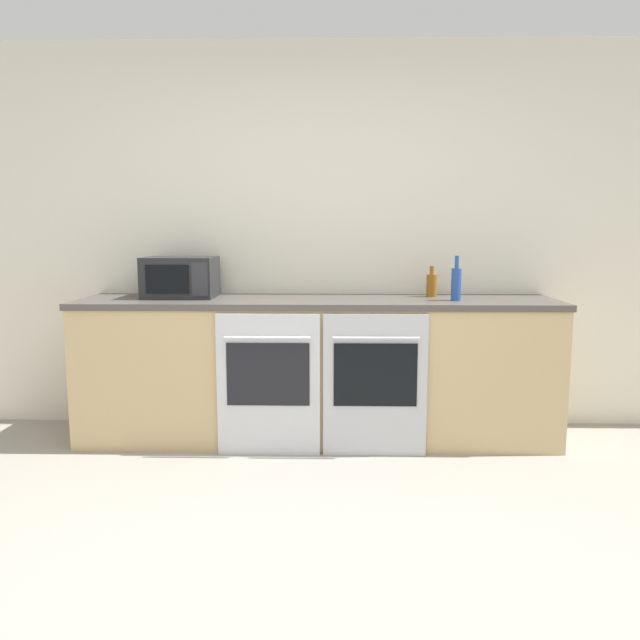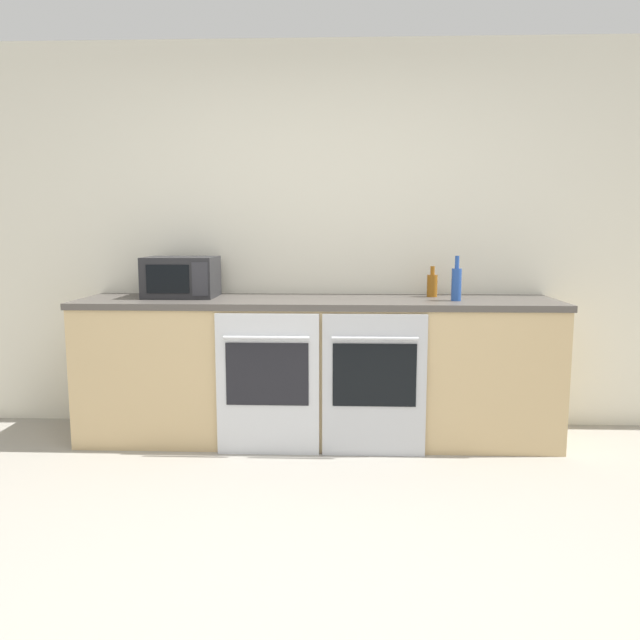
{
  "view_description": "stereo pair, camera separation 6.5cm",
  "coord_description": "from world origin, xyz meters",
  "px_view_note": "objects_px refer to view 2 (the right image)",
  "views": [
    {
      "loc": [
        0.11,
        -2.11,
        1.35
      ],
      "look_at": [
        0.02,
        1.86,
        0.78
      ],
      "focal_mm": 35.0,
      "sensor_mm": 36.0,
      "label": 1
    },
    {
      "loc": [
        0.17,
        -2.11,
        1.35
      ],
      "look_at": [
        0.02,
        1.86,
        0.78
      ],
      "focal_mm": 35.0,
      "sensor_mm": 36.0,
      "label": 2
    }
  ],
  "objects_px": {
    "microwave": "(182,277)",
    "bottle_blue": "(456,283)",
    "oven_left": "(268,384)",
    "oven_right": "(374,385)",
    "bottle_amber": "(432,285)"
  },
  "relations": [
    {
      "from": "microwave",
      "to": "bottle_amber",
      "type": "relative_size",
      "value": 2.24
    },
    {
      "from": "oven_right",
      "to": "microwave",
      "type": "height_order",
      "value": "microwave"
    },
    {
      "from": "oven_right",
      "to": "microwave",
      "type": "bearing_deg",
      "value": 161.78
    },
    {
      "from": "oven_left",
      "to": "bottle_blue",
      "type": "bearing_deg",
      "value": 12.56
    },
    {
      "from": "oven_right",
      "to": "microwave",
      "type": "distance_m",
      "value": 1.45
    },
    {
      "from": "oven_left",
      "to": "microwave",
      "type": "xyz_separation_m",
      "value": [
        -0.61,
        0.41,
        0.61
      ]
    },
    {
      "from": "oven_left",
      "to": "microwave",
      "type": "relative_size",
      "value": 1.9
    },
    {
      "from": "microwave",
      "to": "oven_right",
      "type": "bearing_deg",
      "value": -18.22
    },
    {
      "from": "microwave",
      "to": "bottle_blue",
      "type": "xyz_separation_m",
      "value": [
        1.76,
        -0.15,
        -0.02
      ]
    },
    {
      "from": "oven_left",
      "to": "bottle_blue",
      "type": "distance_m",
      "value": 1.32
    },
    {
      "from": "oven_left",
      "to": "microwave",
      "type": "height_order",
      "value": "microwave"
    },
    {
      "from": "microwave",
      "to": "bottle_blue",
      "type": "height_order",
      "value": "bottle_blue"
    },
    {
      "from": "oven_left",
      "to": "oven_right",
      "type": "bearing_deg",
      "value": 0.0
    },
    {
      "from": "microwave",
      "to": "bottle_blue",
      "type": "relative_size",
      "value": 1.62
    },
    {
      "from": "oven_right",
      "to": "microwave",
      "type": "relative_size",
      "value": 1.9
    }
  ]
}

